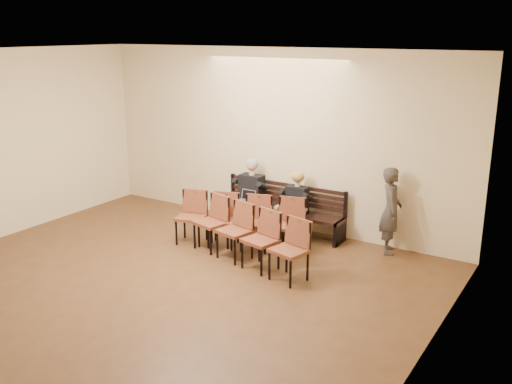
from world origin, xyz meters
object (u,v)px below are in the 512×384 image
laptop (245,204)px  passerby (391,204)px  seated_woman (294,208)px  bag (239,215)px  chair_row_front (239,222)px  water_bottle (294,214)px  bench (280,221)px  chair_row_back (247,236)px  seated_man (249,194)px

laptop → passerby: passerby is taller
seated_woman → bag: size_ratio=3.13×
laptop → chair_row_front: (0.39, -0.78, -0.08)m
water_bottle → bag: bearing=162.2°
bench → chair_row_back: 1.72m
bench → seated_woman: seated_woman is taller
bench → bag: 1.05m
bench → chair_row_front: bearing=-100.9°
laptop → water_bottle: (1.12, -0.08, 0.01)m
seated_woman → bag: seated_woman is taller
seated_woman → water_bottle: 0.33m
bag → chair_row_back: (1.35, -1.75, 0.35)m
bench → laptop: 0.77m
passerby → chair_row_back: (-1.85, -1.77, -0.40)m
water_bottle → chair_row_back: size_ratio=0.10×
passerby → chair_row_front: 2.70m
bench → seated_man: 0.81m
bench → laptop: size_ratio=8.44×
bench → passerby: passerby is taller
water_bottle → passerby: (1.64, 0.52, 0.32)m
water_bottle → chair_row_front: bearing=-136.1°
chair_row_front → laptop: bearing=99.6°
chair_row_back → seated_man: bearing=134.9°
chair_row_back → seated_woman: bearing=101.0°
laptop → chair_row_front: bearing=-59.2°
seated_woman → laptop: bearing=-167.0°
water_bottle → chair_row_front: 1.01m
water_bottle → chair_row_front: size_ratio=0.10×
passerby → chair_row_front: passerby is taller
seated_man → bag: size_ratio=3.77×
laptop → water_bottle: bearing=0.4°
chair_row_back → water_bottle: bearing=93.9°
seated_woman → water_bottle: seated_woman is taller
seated_woman → water_bottle: size_ratio=4.87×
seated_man → seated_woman: (1.02, 0.00, -0.12)m
seated_woman → water_bottle: (0.15, -0.30, -0.01)m
bench → seated_woman: bearing=-18.1°
water_bottle → passerby: size_ratio=0.13×
seated_man → chair_row_front: 1.11m
water_bottle → chair_row_back: (-0.20, -1.25, -0.08)m
chair_row_back → bench: bearing=113.7°
seated_man → water_bottle: seated_man is taller
bag → chair_row_back: size_ratio=0.15×
chair_row_back → chair_row_front: bearing=146.9°
seated_man → laptop: seated_man is taller
seated_man → water_bottle: size_ratio=5.87×
seated_man → bag: (-0.39, 0.20, -0.56)m
laptop → seated_man: bearing=106.2°
seated_man → laptop: bearing=-78.2°
water_bottle → bag: 1.69m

